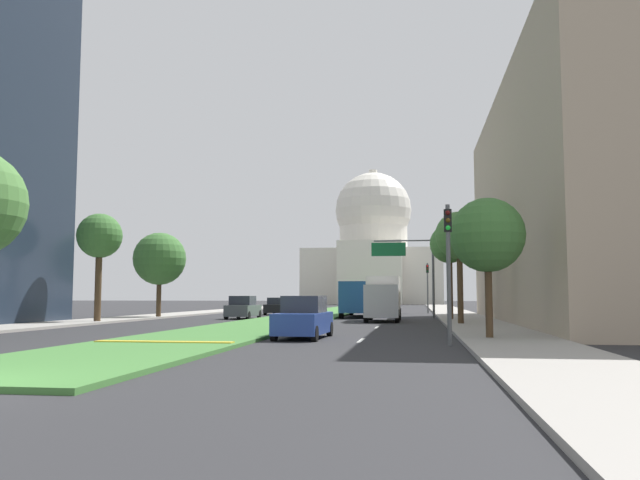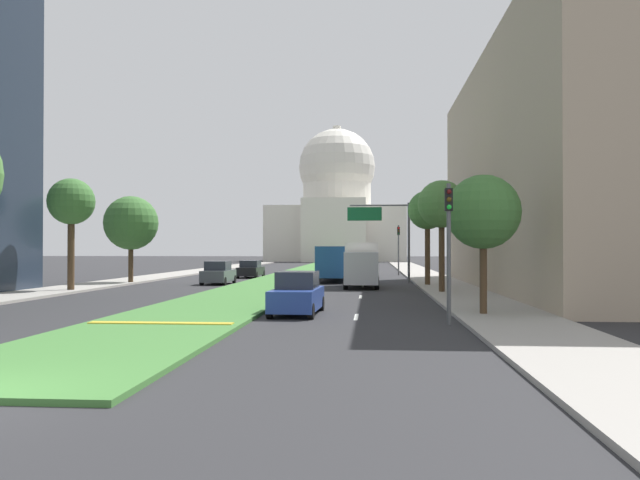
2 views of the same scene
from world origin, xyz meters
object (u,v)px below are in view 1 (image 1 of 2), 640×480
at_px(street_tree_right_mid, 459,237).
at_px(street_tree_right_far, 449,245).
at_px(sedan_distant, 279,307).
at_px(city_bus, 360,296).
at_px(capitol_building, 373,250).
at_px(traffic_light_near_right, 448,255).
at_px(street_tree_left_far, 160,259).
at_px(street_tree_left_mid, 100,237).
at_px(traffic_light_far_right, 428,281).
at_px(street_tree_right_near, 487,236).
at_px(box_truck_delivery, 383,298).
at_px(sedan_lead_stopped, 304,319).
at_px(sedan_midblock, 243,308).
at_px(overhead_guide_sign, 410,261).

distance_m(street_tree_right_mid, street_tree_right_far, 7.44).
bearing_deg(sedan_distant, city_bus, -30.08).
xyz_separation_m(capitol_building, traffic_light_near_right, (10.29, -114.34, -8.41)).
xyz_separation_m(traffic_light_near_right, street_tree_left_far, (-21.62, 24.85, 1.45)).
bearing_deg(street_tree_left_far, street_tree_left_mid, -92.53).
relative_size(traffic_light_near_right, street_tree_right_far, 0.74).
distance_m(traffic_light_near_right, street_tree_left_mid, 27.15).
distance_m(traffic_light_far_right, street_tree_left_far, 28.41).
relative_size(street_tree_right_near, box_truck_delivery, 0.91).
relative_size(street_tree_right_mid, box_truck_delivery, 1.09).
distance_m(traffic_light_near_right, street_tree_right_mid, 16.09).
xyz_separation_m(street_tree_right_far, sedan_lead_stopped, (-7.24, -20.07, -4.66)).
bearing_deg(capitol_building, street_tree_right_mid, -83.19).
distance_m(street_tree_right_far, city_bus, 11.43).
distance_m(street_tree_left_far, sedan_distant, 14.03).
height_order(traffic_light_far_right, sedan_lead_stopped, traffic_light_far_right).
relative_size(street_tree_right_mid, sedan_midblock, 1.67).
xyz_separation_m(traffic_light_far_right, street_tree_left_mid, (-22.02, -27.53, 2.38)).
bearing_deg(traffic_light_far_right, street_tree_right_far, -86.40).
bearing_deg(street_tree_left_mid, street_tree_left_far, 87.47).
relative_size(traffic_light_far_right, sedan_distant, 1.13).
relative_size(capitol_building, sedan_lead_stopped, 6.55).
height_order(capitol_building, street_tree_right_far, capitol_building).
bearing_deg(city_bus, traffic_light_near_right, -79.18).
relative_size(capitol_building, sedan_midblock, 7.02).
bearing_deg(street_tree_left_mid, overhead_guide_sign, 31.91).
relative_size(traffic_light_far_right, sedan_midblock, 1.24).
relative_size(street_tree_left_mid, sedan_midblock, 1.74).
height_order(sedan_lead_stopped, box_truck_delivery, box_truck_delivery).
xyz_separation_m(capitol_building, street_tree_left_far, (-11.32, -89.49, -6.97)).
height_order(capitol_building, box_truck_delivery, capitol_building).
xyz_separation_m(capitol_building, sedan_distant, (-3.96, -78.23, -10.96)).
xyz_separation_m(street_tree_left_far, sedan_distant, (7.37, 11.26, -3.99)).
distance_m(traffic_light_near_right, sedan_midblock, 29.13).
relative_size(sedan_midblock, sedan_distant, 0.91).
bearing_deg(overhead_guide_sign, street_tree_right_near, -82.58).
distance_m(capitol_building, box_truck_delivery, 93.24).
xyz_separation_m(sedan_lead_stopped, sedan_midblock, (-8.71, 21.79, -0.01)).
height_order(street_tree_left_far, sedan_distant, street_tree_left_far).
distance_m(street_tree_right_far, sedan_midblock, 16.71).
distance_m(sedan_midblock, sedan_distant, 11.08).
distance_m(street_tree_left_mid, street_tree_left_far, 9.21).
relative_size(street_tree_right_near, city_bus, 0.53).
height_order(capitol_building, traffic_light_far_right, capitol_building).
height_order(capitol_building, overhead_guide_sign, capitol_building).
xyz_separation_m(street_tree_right_mid, sedan_midblock, (-16.16, 9.16, -4.61)).
bearing_deg(street_tree_right_mid, street_tree_left_mid, -179.57).
bearing_deg(sedan_distant, sedan_lead_stopped, -75.89).
relative_size(street_tree_left_far, sedan_distant, 1.50).
xyz_separation_m(overhead_guide_sign, box_truck_delivery, (-1.90, -6.52, -2.94)).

